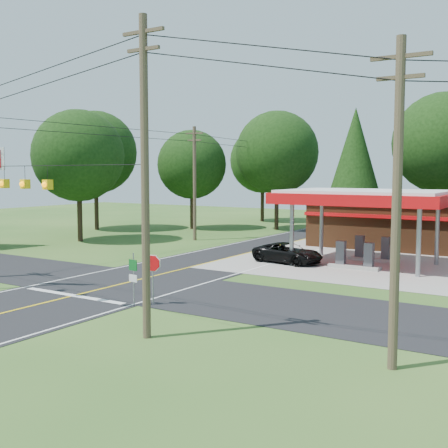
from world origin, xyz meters
The scene contains 15 objects.
ground centered at (0.00, 0.00, 0.00)m, with size 120.00×120.00×0.00m, color #2B551E.
main_highway centered at (0.00, 0.00, 0.01)m, with size 8.00×120.00×0.02m, color black.
cross_road centered at (0.00, 0.00, 0.01)m, with size 70.00×7.00×0.02m, color black.
lane_center_yellow centered at (0.00, 0.00, 0.03)m, with size 0.15×110.00×0.00m, color yellow.
gas_canopy centered at (9.00, 13.00, 4.27)m, with size 10.60×7.40×4.88m.
convenience_store centered at (10.00, 22.98, 1.92)m, with size 16.40×7.55×3.80m.
utility_pole_near_right centered at (7.50, -7.00, 5.96)m, with size 1.80×0.30×11.50m.
utility_pole_far_left centered at (-8.00, 18.00, 5.20)m, with size 1.80×0.30×10.00m.
utility_pole_right_b centered at (16.00, -5.50, 5.20)m, with size 1.80×0.30×10.00m.
utility_pole_north centered at (-6.50, 35.00, 4.75)m, with size 0.30×0.30×9.50m.
overhead_beacons centered at (-1.00, -6.00, 6.21)m, with size 17.04×2.04×1.03m.
treeline_backdrop centered at (0.82, 24.01, 7.49)m, with size 70.27×51.59×13.30m.
suv_car centered at (4.50, 10.98, 0.66)m, with size 4.77×4.77×1.33m, color black.
octagonal_stop_sign centered at (4.50, -3.01, 1.74)m, with size 0.80×0.25×2.34m.
route_sign_post centered at (3.80, -3.52, 1.45)m, with size 0.49×0.11×2.41m.
Camera 1 is at (20.57, -22.44, 6.03)m, focal length 45.00 mm.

